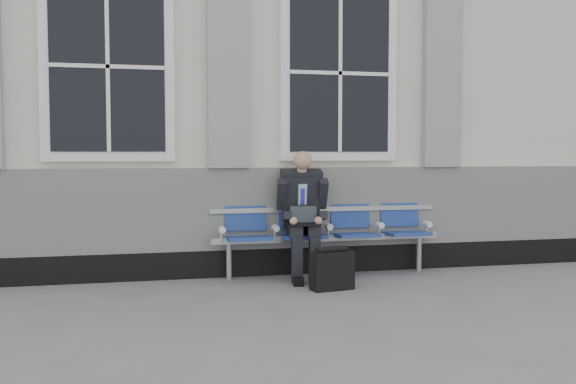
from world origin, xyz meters
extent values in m
plane|color=slate|center=(0.00, 0.00, 0.00)|extent=(70.00, 70.00, 0.00)
cube|color=silver|center=(0.00, 3.50, 2.10)|extent=(14.00, 4.00, 4.20)
cube|color=black|center=(0.00, 1.47, 0.15)|extent=(14.00, 0.10, 0.30)
cube|color=silver|center=(0.00, 1.46, 0.75)|extent=(14.00, 0.08, 0.90)
cube|color=gray|center=(-0.90, 1.44, 2.40)|extent=(0.45, 0.14, 2.40)
cube|color=gray|center=(1.60, 1.44, 2.40)|extent=(0.45, 0.14, 2.40)
cube|color=white|center=(-2.15, 1.46, 2.25)|extent=(1.35, 0.10, 1.95)
cube|color=black|center=(-2.15, 1.41, 2.25)|extent=(1.15, 0.02, 1.75)
cube|color=white|center=(0.35, 1.46, 2.25)|extent=(1.35, 0.10, 1.95)
cube|color=black|center=(0.35, 1.41, 2.25)|extent=(1.15, 0.02, 1.75)
cube|color=#9EA0A3|center=(0.18, 1.30, 0.42)|extent=(2.60, 0.07, 0.07)
cube|color=#9EA0A3|center=(0.18, 1.42, 0.73)|extent=(2.60, 0.05, 0.05)
cylinder|color=#9EA0A3|center=(-0.92, 1.30, 0.20)|extent=(0.06, 0.06, 0.39)
cylinder|color=#9EA0A3|center=(1.28, 1.30, 0.20)|extent=(0.06, 0.06, 0.39)
cube|color=navy|center=(-0.72, 1.22, 0.45)|extent=(0.46, 0.42, 0.07)
cube|color=navy|center=(-0.72, 1.43, 0.71)|extent=(0.46, 0.10, 0.40)
cube|color=navy|center=(-0.12, 1.22, 0.45)|extent=(0.46, 0.42, 0.07)
cube|color=navy|center=(-0.12, 1.43, 0.71)|extent=(0.46, 0.10, 0.40)
cube|color=navy|center=(0.48, 1.22, 0.45)|extent=(0.46, 0.42, 0.07)
cube|color=navy|center=(0.48, 1.43, 0.71)|extent=(0.46, 0.10, 0.40)
cube|color=navy|center=(1.08, 1.22, 0.45)|extent=(0.46, 0.42, 0.07)
cube|color=navy|center=(1.08, 1.43, 0.71)|extent=(0.46, 0.10, 0.40)
cylinder|color=white|center=(-1.00, 1.25, 0.55)|extent=(0.07, 0.12, 0.07)
cylinder|color=white|center=(-0.42, 1.25, 0.55)|extent=(0.07, 0.12, 0.07)
cylinder|color=white|center=(0.18, 1.25, 0.55)|extent=(0.07, 0.12, 0.07)
cylinder|color=white|center=(0.78, 1.25, 0.55)|extent=(0.07, 0.12, 0.07)
cylinder|color=white|center=(1.36, 1.25, 0.55)|extent=(0.07, 0.12, 0.07)
cube|color=black|center=(-0.26, 0.88, 0.04)|extent=(0.13, 0.25, 0.08)
cube|color=black|center=(-0.08, 0.86, 0.04)|extent=(0.13, 0.25, 0.08)
cube|color=black|center=(-0.26, 0.94, 0.25)|extent=(0.13, 0.13, 0.47)
cube|color=black|center=(-0.07, 0.92, 0.25)|extent=(0.13, 0.13, 0.47)
cube|color=black|center=(-0.23, 1.14, 0.54)|extent=(0.18, 0.43, 0.13)
cube|color=black|center=(-0.05, 1.12, 0.54)|extent=(0.18, 0.43, 0.13)
cube|color=black|center=(-0.12, 1.32, 0.84)|extent=(0.43, 0.36, 0.59)
cube|color=#A6C5DA|center=(-0.13, 1.21, 0.86)|extent=(0.10, 0.10, 0.33)
cube|color=#2B2BCA|center=(-0.13, 1.20, 0.84)|extent=(0.05, 0.08, 0.28)
cube|color=black|center=(-0.12, 1.29, 1.12)|extent=(0.47, 0.27, 0.13)
cylinder|color=tan|center=(-0.13, 1.24, 1.19)|extent=(0.10, 0.10, 0.09)
sphere|color=tan|center=(-0.13, 1.19, 1.28)|extent=(0.20, 0.20, 0.20)
cube|color=black|center=(-0.35, 1.25, 0.92)|extent=(0.12, 0.27, 0.35)
cube|color=black|center=(0.09, 1.20, 0.92)|extent=(0.12, 0.27, 0.35)
cube|color=black|center=(-0.34, 1.08, 0.69)|extent=(0.12, 0.30, 0.13)
cube|color=black|center=(0.04, 1.04, 0.69)|extent=(0.12, 0.30, 0.13)
sphere|color=tan|center=(-0.30, 0.94, 0.66)|extent=(0.08, 0.08, 0.08)
sphere|color=tan|center=(-0.04, 0.91, 0.66)|extent=(0.08, 0.08, 0.08)
cube|color=black|center=(-0.16, 1.00, 0.61)|extent=(0.33, 0.25, 0.02)
cube|color=black|center=(-0.14, 1.11, 0.71)|extent=(0.32, 0.12, 0.20)
cube|color=black|center=(-0.14, 1.10, 0.71)|extent=(0.29, 0.10, 0.17)
cube|color=black|center=(0.01, 0.56, 0.19)|extent=(0.45, 0.25, 0.38)
cylinder|color=black|center=(0.01, 0.56, 0.40)|extent=(0.34, 0.13, 0.07)
camera|label=1|loc=(-1.85, -5.49, 1.37)|focal=40.00mm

